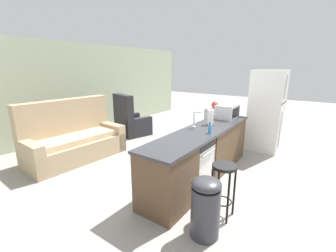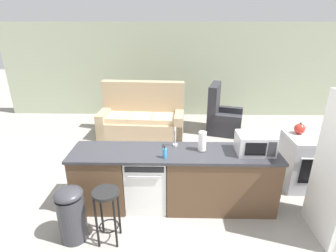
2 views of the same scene
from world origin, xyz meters
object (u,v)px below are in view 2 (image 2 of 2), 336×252
(bar_stool, at_px, (107,205))
(couch, at_px, (142,119))
(microwave, at_px, (255,143))
(dishwasher, at_px, (147,180))
(armchair, at_px, (221,118))
(soap_bottle, at_px, (165,153))
(kettle, at_px, (300,129))
(paper_towel_roll, at_px, (202,142))
(stove_range, at_px, (307,162))
(trash_bin, at_px, (72,214))

(bar_stool, height_order, couch, couch)
(microwave, xyz_separation_m, bar_stool, (-1.93, -0.72, -0.50))
(dishwasher, xyz_separation_m, couch, (-0.37, 2.71, -0.03))
(dishwasher, bearing_deg, armchair, 61.46)
(dishwasher, bearing_deg, soap_bottle, -34.18)
(kettle, bearing_deg, bar_stool, -153.84)
(microwave, xyz_separation_m, armchair, (0.08, 2.92, -0.69))
(bar_stool, distance_m, armchair, 4.16)
(armchair, bearing_deg, bar_stool, -118.83)
(paper_towel_roll, relative_size, soap_bottle, 1.60)
(stove_range, distance_m, trash_bin, 3.69)
(soap_bottle, bearing_deg, kettle, 21.70)
(bar_stool, bearing_deg, kettle, 26.16)
(microwave, relative_size, paper_towel_roll, 1.77)
(bar_stool, bearing_deg, couch, 89.24)
(paper_towel_roll, relative_size, couch, 0.14)
(stove_range, height_order, couch, couch)
(couch, bearing_deg, bar_stool, -90.76)
(dishwasher, relative_size, microwave, 1.68)
(dishwasher, relative_size, trash_bin, 1.14)
(microwave, xyz_separation_m, couch, (-1.88, 2.71, -0.65))
(microwave, bearing_deg, soap_bottle, -171.68)
(soap_bottle, relative_size, kettle, 0.86)
(dishwasher, bearing_deg, bar_stool, -119.97)
(bar_stool, bearing_deg, armchair, 61.17)
(bar_stool, bearing_deg, stove_range, 22.83)
(dishwasher, distance_m, bar_stool, 0.84)
(microwave, relative_size, couch, 0.24)
(paper_towel_roll, height_order, bar_stool, paper_towel_roll)
(paper_towel_roll, bearing_deg, soap_bottle, -156.00)
(stove_range, xyz_separation_m, armchair, (-1.01, 2.37, -0.10))
(soap_bottle, height_order, couch, couch)
(microwave, distance_m, kettle, 1.15)
(armchair, bearing_deg, paper_towel_roll, -105.55)
(microwave, height_order, kettle, microwave)
(armchair, bearing_deg, microwave, -91.49)
(trash_bin, bearing_deg, bar_stool, -3.64)
(trash_bin, distance_m, couch, 3.44)
(trash_bin, height_order, couch, couch)
(stove_range, bearing_deg, armchair, 113.13)
(paper_towel_roll, height_order, kettle, paper_towel_roll)
(microwave, distance_m, armchair, 3.00)
(stove_range, height_order, bar_stool, stove_range)
(kettle, relative_size, armchair, 0.17)
(microwave, bearing_deg, armchair, 88.51)
(paper_towel_roll, height_order, couch, couch)
(trash_bin, height_order, armchair, armchair)
(stove_range, xyz_separation_m, microwave, (-1.09, -0.55, 0.59))
(trash_bin, bearing_deg, soap_bottle, 23.91)
(kettle, height_order, trash_bin, kettle)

